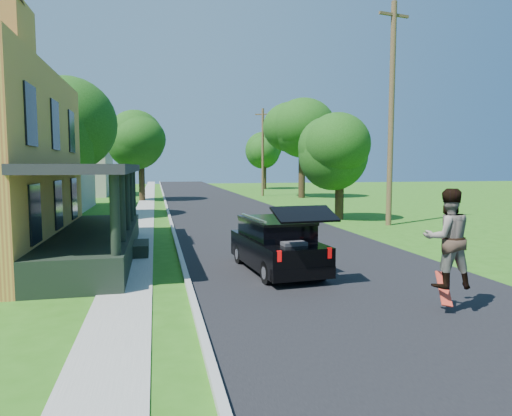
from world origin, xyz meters
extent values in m
plane|color=#296414|center=(0.00, 0.00, 0.00)|extent=(140.00, 140.00, 0.00)
cube|color=black|center=(0.00, 20.00, 0.00)|extent=(8.00, 120.00, 0.02)
cube|color=#9FA09B|center=(-4.05, 20.00, 0.00)|extent=(0.15, 120.00, 0.12)
cube|color=gray|center=(-5.60, 20.00, 0.00)|extent=(1.30, 120.00, 0.03)
cube|color=gray|center=(-9.50, 6.00, 0.00)|extent=(6.50, 1.20, 0.03)
cube|color=black|center=(-6.80, 6.00, 0.45)|extent=(2.40, 10.00, 0.90)
cube|color=black|center=(-6.80, 6.00, 3.00)|extent=(2.60, 10.30, 0.25)
cube|color=#9F9A8D|center=(-13.50, 24.00, 2.50)|extent=(8.00, 8.00, 5.00)
pyramid|color=black|center=(-13.50, 24.00, 7.20)|extent=(12.78, 12.78, 2.20)
cube|color=#9F9A8D|center=(-13.50, 40.00, 2.50)|extent=(8.00, 8.00, 5.00)
pyramid|color=black|center=(-13.50, 40.00, 7.20)|extent=(12.78, 12.78, 2.20)
cube|color=black|center=(-1.40, 2.59, 0.60)|extent=(2.07, 4.19, 0.78)
cube|color=black|center=(-1.41, 2.73, 1.22)|extent=(1.79, 2.64, 0.51)
cube|color=black|center=(-1.41, 2.73, 1.50)|extent=(1.83, 2.73, 0.07)
cube|color=black|center=(-1.22, 0.62, 1.89)|extent=(1.64, 0.98, 0.35)
cube|color=#313236|center=(-1.29, 1.38, 0.87)|extent=(0.69, 0.61, 0.41)
cube|color=silver|center=(-2.09, 2.66, 1.58)|extent=(0.26, 2.22, 0.06)
cube|color=silver|center=(-0.73, 2.79, 1.58)|extent=(0.26, 2.22, 0.06)
cube|color=#990505|center=(-1.89, 0.53, 0.87)|extent=(0.12, 0.07, 0.28)
cube|color=#990505|center=(-0.54, 0.65, 0.87)|extent=(0.12, 0.07, 0.28)
cylinder|color=black|center=(-2.26, 3.85, 0.31)|extent=(0.28, 0.64, 0.63)
cylinder|color=black|center=(-0.78, 3.99, 0.31)|extent=(0.28, 0.64, 0.63)
cylinder|color=black|center=(-2.02, 1.19, 0.31)|extent=(0.28, 0.64, 0.63)
cylinder|color=black|center=(-0.54, 1.33, 0.31)|extent=(0.28, 0.64, 0.63)
imported|color=black|center=(1.08, -1.81, 1.58)|extent=(1.11, 0.92, 2.07)
cube|color=red|center=(1.12, -1.69, 0.48)|extent=(0.46, 0.69, 0.63)
cylinder|color=black|center=(-10.50, 18.18, 1.75)|extent=(0.79, 0.79, 3.50)
sphere|color=#24661B|center=(-10.50, 18.18, 5.23)|extent=(6.48, 6.48, 5.18)
sphere|color=#24661B|center=(-9.97, 17.99, 6.38)|extent=(5.62, 5.62, 4.49)
sphere|color=#24661B|center=(-11.17, 18.44, 5.80)|extent=(5.76, 5.76, 4.60)
cylinder|color=black|center=(-6.00, 31.45, 1.76)|extent=(0.54, 0.54, 3.53)
sphere|color=#24661B|center=(-6.00, 31.45, 5.10)|extent=(4.84, 4.84, 4.70)
sphere|color=#24661B|center=(-5.62, 31.18, 6.14)|extent=(4.20, 4.20, 4.08)
sphere|color=#24661B|center=(-6.48, 31.81, 5.62)|extent=(4.31, 4.31, 4.18)
cylinder|color=black|center=(5.50, 14.41, 1.31)|extent=(0.63, 0.63, 2.62)
sphere|color=#24661B|center=(5.50, 14.41, 3.88)|extent=(4.72, 4.72, 3.79)
sphere|color=#24661B|center=(5.92, 14.26, 4.73)|extent=(4.09, 4.09, 3.29)
sphere|color=#24661B|center=(4.97, 14.63, 4.31)|extent=(4.19, 4.19, 3.37)
cylinder|color=black|center=(8.97, 31.92, 2.09)|extent=(0.83, 0.83, 4.17)
sphere|color=#24661B|center=(8.97, 31.92, 6.45)|extent=(8.81, 8.81, 6.84)
sphere|color=#24661B|center=(9.28, 31.43, 7.97)|extent=(7.63, 7.63, 5.93)
sphere|color=#24661B|center=(8.59, 32.55, 7.21)|extent=(7.83, 7.83, 6.08)
cylinder|color=black|center=(9.31, 48.74, 1.62)|extent=(0.55, 0.55, 3.23)
sphere|color=#24661B|center=(9.31, 48.74, 4.66)|extent=(4.53, 4.53, 4.27)
sphere|color=#24661B|center=(9.69, 48.49, 5.61)|extent=(3.92, 3.92, 3.70)
sphere|color=#24661B|center=(8.82, 49.08, 5.13)|extent=(4.02, 4.02, 3.80)
cylinder|color=#4F3825|center=(7.00, 11.43, 5.63)|extent=(0.33, 0.33, 11.27)
cube|color=#4F3825|center=(7.00, 11.43, 10.61)|extent=(1.76, 0.43, 0.13)
cylinder|color=#4F3825|center=(5.92, 35.40, 4.43)|extent=(0.33, 0.33, 8.86)
cube|color=#4F3825|center=(5.92, 35.40, 8.27)|extent=(1.54, 0.62, 0.12)
camera|label=1|loc=(-4.82, -10.09, 3.08)|focal=32.00mm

